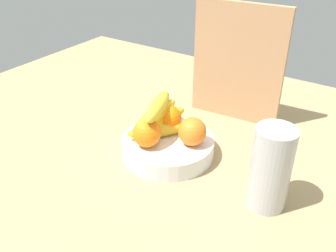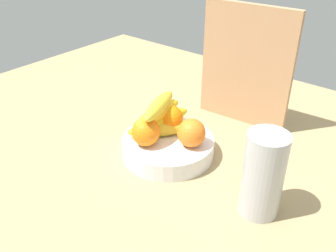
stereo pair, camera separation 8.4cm
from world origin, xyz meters
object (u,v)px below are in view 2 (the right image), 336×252
Objects in this scene: orange_front_left at (191,133)px; banana_bunch at (159,117)px; orange_front_right at (170,118)px; cutting_board at (246,66)px; thermos_tumbler at (263,175)px; fruit_bowl at (168,146)px; orange_center at (146,132)px.

banana_bunch is (-9.98, -1.17, 1.60)cm from orange_front_left.
banana_bunch is (-0.94, -3.55, 1.60)cm from orange_front_right.
thermos_tumbler is at bearing -59.01° from cutting_board.
orange_front_left is 0.37× the size of thermos_tumbler.
fruit_bowl is 3.35× the size of orange_front_left.
orange_center is 0.37× the size of thermos_tumbler.
cutting_board reaches higher than orange_center.
thermos_tumbler is at bearing -13.88° from orange_front_left.
thermos_tumbler is at bearing 2.64° from orange_center.
orange_front_left is 0.21× the size of cutting_board.
banana_bunch reaches higher than orange_front_right.
orange_front_left and orange_center have the same top height.
cutting_board is at bearing 76.33° from orange_center.
orange_center is at bearing -116.94° from fruit_bowl.
thermos_tumbler reaches higher than orange_front_left.
cutting_board reaches higher than thermos_tumbler.
banana_bunch reaches higher than fruit_bowl.
banana_bunch is 31.28cm from cutting_board.
fruit_bowl is at bearing 63.06° from orange_center.
banana_bunch is at bearing -111.80° from cutting_board.
orange_center is at bearing -177.36° from thermos_tumbler.
thermos_tumbler is at bearing -7.98° from fruit_bowl.
cutting_board is at bearing 72.12° from orange_front_right.
thermos_tumbler is (31.75, -8.00, 1.27)cm from orange_front_right.
thermos_tumbler reaches higher than fruit_bowl.
orange_front_left and orange_front_right have the same top height.
orange_front_right is at bearing 123.01° from fruit_bowl.
banana_bunch reaches higher than orange_front_left.
orange_front_right is 1.00× the size of orange_center.
cutting_board reaches higher than fruit_bowl.
orange_center is at bearing -91.79° from orange_front_right.
fruit_bowl is at bearing -5.83° from banana_bunch.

